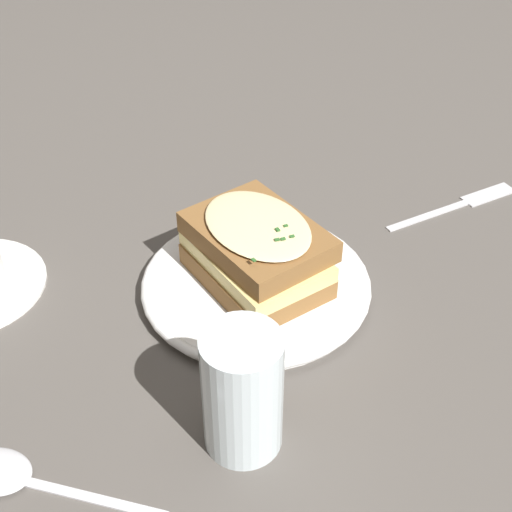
% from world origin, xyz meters
% --- Properties ---
extents(ground_plane, '(2.40, 2.40, 0.00)m').
position_xyz_m(ground_plane, '(0.00, 0.00, 0.00)').
color(ground_plane, '#514C47').
extents(dinner_plate, '(0.23, 0.23, 0.02)m').
position_xyz_m(dinner_plate, '(-0.01, 0.02, 0.01)').
color(dinner_plate, white).
rests_on(dinner_plate, ground_plane).
extents(sandwich, '(0.17, 0.16, 0.07)m').
position_xyz_m(sandwich, '(-0.01, 0.02, 0.05)').
color(sandwich, brown).
rests_on(sandwich, dinner_plate).
extents(water_glass, '(0.06, 0.06, 0.11)m').
position_xyz_m(water_glass, '(-0.07, 0.19, 0.06)').
color(water_glass, silver).
rests_on(water_glass, ground_plane).
extents(fork, '(0.13, 0.15, 0.00)m').
position_xyz_m(fork, '(-0.19, -0.22, 0.00)').
color(fork, silver).
rests_on(fork, ground_plane).
extents(spoon, '(0.17, 0.05, 0.01)m').
position_xyz_m(spoon, '(0.09, 0.29, 0.00)').
color(spoon, silver).
rests_on(spoon, ground_plane).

